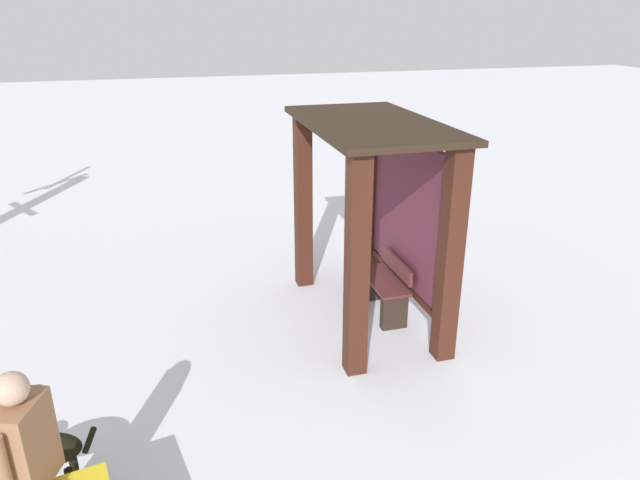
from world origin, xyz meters
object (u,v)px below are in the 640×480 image
bus_shelter (381,197)px  person_walking (29,463)px  bench_left_inside (384,289)px  dog (31,454)px

bus_shelter → person_walking: size_ratio=1.62×
bench_left_inside → person_walking: (2.93, -3.71, 0.62)m
bus_shelter → dog: (2.17, -3.81, -1.18)m
bus_shelter → dog: bearing=-60.3°
person_walking → bus_shelter: bearing=129.1°
person_walking → dog: bearing=-165.1°
bus_shelter → person_walking: 4.69m
person_walking → dog: 0.95m
bench_left_inside → dog: 4.47m
bench_left_inside → dog: bench_left_inside is taller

